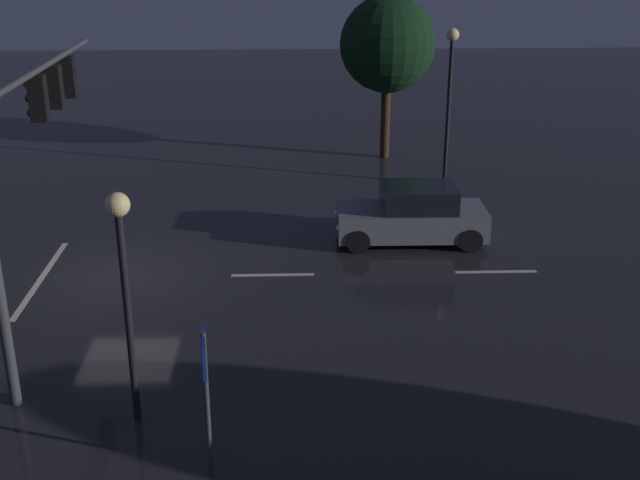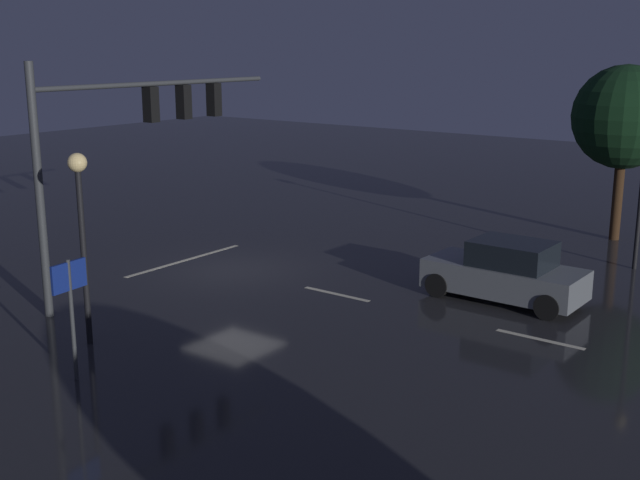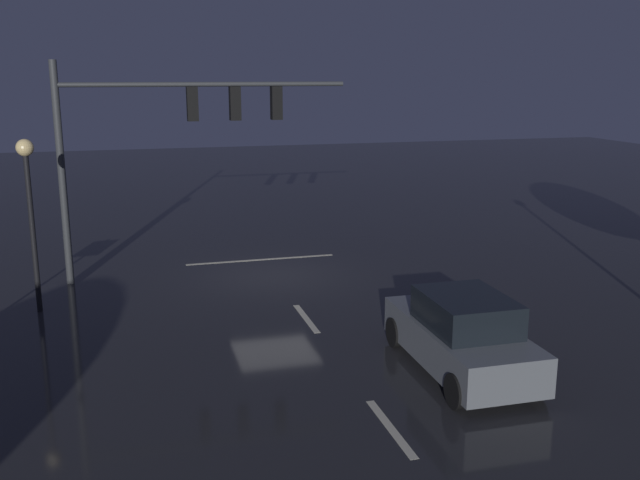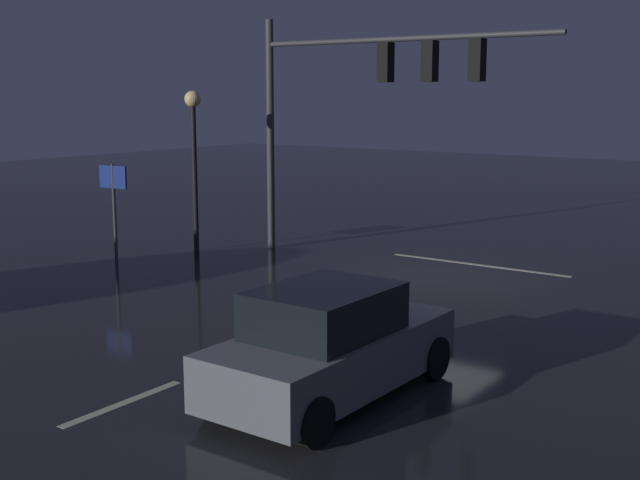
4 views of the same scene
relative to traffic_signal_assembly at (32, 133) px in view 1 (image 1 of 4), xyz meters
name	(u,v)px [view 1 (image 1 of 4)]	position (x,y,z in m)	size (l,w,h in m)	color
ground_plane	(122,277)	(-2.86, 0.93, -4.64)	(80.00, 80.00, 0.00)	#232326
traffic_signal_assembly	(32,133)	(0.00, 0.00, 0.00)	(8.58, 0.47, 6.49)	#383A3D
lane_dash_far	(273,275)	(-2.86, 4.93, -4.64)	(2.20, 0.16, 0.01)	beige
lane_dash_mid	(496,272)	(-2.86, 10.93, -4.64)	(2.20, 0.16, 0.01)	beige
stop_bar	(41,278)	(-2.86, -1.18, -4.64)	(5.00, 0.16, 0.01)	beige
car_approaching	(413,216)	(-5.18, 8.98, -3.85)	(1.94, 4.39, 1.70)	slate
street_lamp_left_kerb	(450,78)	(-10.64, 10.90, -0.87)	(0.44, 0.44, 5.44)	black
street_lamp_right_kerb	(123,263)	(3.77, 2.49, -1.43)	(0.44, 0.44, 4.53)	black
route_sign	(205,372)	(5.29, 4.01, -2.75)	(0.90, 0.16, 2.62)	#383A3D
tree_left_near	(388,45)	(-14.25, 9.14, -0.26)	(3.64, 3.64, 6.23)	#382314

